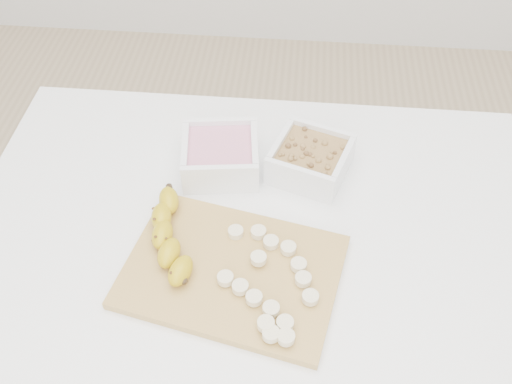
# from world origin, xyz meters

# --- Properties ---
(table) EXTENTS (1.00, 0.70, 0.75)m
(table) POSITION_xyz_m (0.00, 0.00, 0.65)
(table) COLOR white
(table) RESTS_ON ground
(bowl_yogurt) EXTENTS (0.15, 0.15, 0.06)m
(bowl_yogurt) POSITION_xyz_m (-0.08, 0.14, 0.78)
(bowl_yogurt) COLOR white
(bowl_yogurt) RESTS_ON table
(bowl_granola) EXTENTS (0.17, 0.17, 0.06)m
(bowl_granola) POSITION_xyz_m (0.09, 0.15, 0.78)
(bowl_granola) COLOR white
(bowl_granola) RESTS_ON table
(cutting_board) EXTENTS (0.37, 0.30, 0.01)m
(cutting_board) POSITION_xyz_m (-0.03, -0.10, 0.76)
(cutting_board) COLOR tan
(cutting_board) RESTS_ON table
(banana) EXTENTS (0.07, 0.20, 0.03)m
(banana) POSITION_xyz_m (-0.13, -0.05, 0.78)
(banana) COLOR #B89A0F
(banana) RESTS_ON cutting_board
(banana_slices) EXTENTS (0.16, 0.21, 0.02)m
(banana_slices) POSITION_xyz_m (0.04, -0.12, 0.77)
(banana_slices) COLOR beige
(banana_slices) RESTS_ON cutting_board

